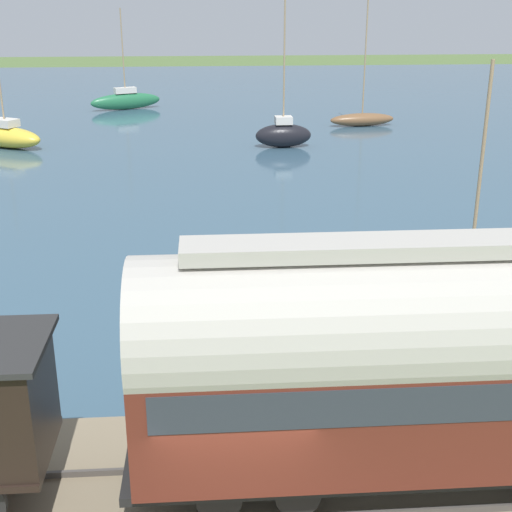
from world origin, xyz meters
TOP-DOWN VIEW (x-y plane):
  - harbor_water at (43.98, 0.00)m, footprint 80.00×80.00m
  - rail_embankment at (1.03, 0.00)m, footprint 5.29×56.00m
  - passenger_coach at (1.03, -3.38)m, footprint 2.52×10.39m
  - sailboat_brown at (39.77, -10.62)m, footprint 1.70×4.69m
  - sailboat_black at (32.95, -4.37)m, footprint 1.55×3.41m
  - sailboat_gray at (9.00, -7.04)m, footprint 3.88×5.51m
  - sailboat_green at (48.59, 6.49)m, footprint 3.29×5.61m
  - sailboat_yellow at (34.08, 12.16)m, footprint 4.14×5.30m

SIDE VIEW (x-z plane):
  - harbor_water at x=43.98m, z-range 0.00..0.01m
  - rail_embankment at x=1.03m, z-range -0.06..0.47m
  - sailboat_brown at x=39.77m, z-range -3.87..4.91m
  - sailboat_yellow at x=34.08m, z-range -2.01..3.39m
  - sailboat_gray at x=9.00m, z-range -2.83..4.27m
  - sailboat_green at x=48.59m, z-range -3.10..4.54m
  - sailboat_black at x=32.95m, z-range -3.82..5.42m
  - passenger_coach at x=1.03m, z-range 0.72..5.29m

